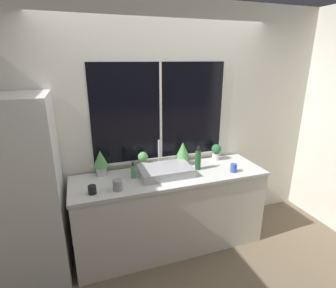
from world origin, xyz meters
TOP-DOWN VIEW (x-y plane):
  - ground_plane at (0.00, 0.00)m, footprint 14.00×14.00m
  - wall_back at (0.00, 0.67)m, footprint 8.00×0.09m
  - wall_right at (2.10, 1.50)m, footprint 0.06×7.00m
  - counter at (0.00, 0.30)m, footprint 2.11×0.63m
  - refrigerator at (-1.46, 0.32)m, footprint 0.72×0.66m
  - sink at (-0.06, 0.32)m, footprint 0.56×0.42m
  - potted_plant_far_left at (-0.70, 0.53)m, footprint 0.16×0.16m
  - potted_plant_center_left at (-0.24, 0.53)m, footprint 0.11×0.11m
  - potted_plant_center_right at (0.24, 0.53)m, footprint 0.16×0.16m
  - potted_plant_far_right at (0.68, 0.53)m, footprint 0.12×0.12m
  - soap_bottle at (-0.40, 0.35)m, footprint 0.05×0.05m
  - bottle_tall at (0.34, 0.33)m, footprint 0.06×0.06m
  - mug_black at (-0.83, 0.14)m, footprint 0.08×0.08m
  - mug_grey at (-0.59, 0.13)m, footprint 0.09×0.09m
  - mug_blue at (0.68, 0.14)m, footprint 0.07×0.07m

SIDE VIEW (x-z plane):
  - ground_plane at x=0.00m, z-range 0.00..0.00m
  - counter at x=0.00m, z-range 0.00..0.90m
  - refrigerator at x=-1.46m, z-range 0.00..1.82m
  - mug_black at x=-0.83m, z-range 0.90..0.98m
  - sink at x=-0.06m, z-range 0.78..1.11m
  - mug_blue at x=0.68m, z-range 0.90..0.99m
  - mug_grey at x=-0.59m, z-range 0.90..1.00m
  - soap_bottle at x=-0.40m, z-range 0.89..1.06m
  - potted_plant_center_left at x=-0.24m, z-range 0.90..1.11m
  - potted_plant_far_right at x=0.68m, z-range 0.91..1.11m
  - bottle_tall at x=0.34m, z-range 0.88..1.15m
  - potted_plant_center_right at x=0.24m, z-range 0.91..1.18m
  - potted_plant_far_left at x=-0.70m, z-range 0.92..1.20m
  - wall_right at x=2.10m, z-range 0.00..2.70m
  - wall_back at x=0.00m, z-range 0.00..2.70m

